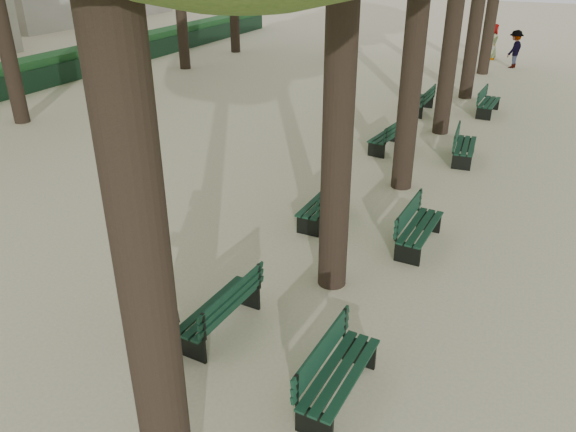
% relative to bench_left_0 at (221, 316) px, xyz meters
% --- Properties ---
extents(ground, '(120.00, 120.00, 0.00)m').
position_rel_bench_left_0_xyz_m(ground, '(-0.37, -0.91, -0.27)').
color(ground, beige).
rests_on(ground, ground).
extents(bench_left_0, '(0.68, 1.83, 0.92)m').
position_rel_bench_left_0_xyz_m(bench_left_0, '(0.00, 0.00, 0.00)').
color(bench_left_0, black).
rests_on(bench_left_0, ground).
extents(bench_left_1, '(0.61, 1.81, 0.92)m').
position_rel_bench_left_0_xyz_m(bench_left_1, '(0.00, 4.42, 0.00)').
color(bench_left_1, black).
rests_on(bench_left_1, ground).
extents(bench_left_2, '(0.81, 1.86, 0.92)m').
position_rel_bench_left_0_xyz_m(bench_left_2, '(-0.00, 9.71, 0.00)').
color(bench_left_2, black).
rests_on(bench_left_2, ground).
extents(bench_left_3, '(0.62, 1.82, 0.92)m').
position_rel_bench_left_0_xyz_m(bench_left_3, '(0.00, 14.16, 0.00)').
color(bench_left_3, black).
rests_on(bench_left_3, ground).
extents(bench_right_0, '(0.66, 1.83, 0.92)m').
position_rel_bench_left_0_xyz_m(bench_right_0, '(2.27, -0.61, 0.00)').
color(bench_right_0, black).
rests_on(bench_right_0, ground).
extents(bench_right_1, '(0.66, 1.83, 0.92)m').
position_rel_bench_left_0_xyz_m(bench_right_1, '(2.27, 4.15, 0.00)').
color(bench_right_1, black).
rests_on(bench_right_1, ground).
extents(bench_right_2, '(0.72, 1.84, 0.92)m').
position_rel_bench_left_0_xyz_m(bench_right_2, '(2.27, 9.73, 0.00)').
color(bench_right_2, black).
rests_on(bench_right_2, ground).
extents(bench_right_3, '(0.67, 1.83, 0.92)m').
position_rel_bench_left_0_xyz_m(bench_right_3, '(2.27, 14.98, 0.00)').
color(bench_right_3, black).
rests_on(bench_right_3, ground).
extents(man_with_map, '(0.63, 0.76, 1.88)m').
position_rel_bench_left_0_xyz_m(man_with_map, '(-0.54, -0.76, 0.67)').
color(man_with_map, black).
rests_on(man_with_map, ground).
extents(pedestrian_d, '(0.41, 0.90, 1.81)m').
position_rel_bench_left_0_xyz_m(pedestrian_d, '(0.99, 25.96, 0.63)').
color(pedestrian_d, '#262628').
rests_on(pedestrian_d, ground).
extents(pedestrian_a, '(0.35, 0.84, 1.72)m').
position_rel_bench_left_0_xyz_m(pedestrian_a, '(-6.17, 23.54, 0.59)').
color(pedestrian_a, '#262628').
rests_on(pedestrian_a, ground).
extents(pedestrian_e, '(1.45, 1.36, 1.77)m').
position_rel_bench_left_0_xyz_m(pedestrian_e, '(-6.03, 22.15, 0.61)').
color(pedestrian_e, '#262628').
rests_on(pedestrian_e, ground).
extents(pedestrian_b, '(0.71, 1.22, 1.80)m').
position_rel_bench_left_0_xyz_m(pedestrian_b, '(2.26, 24.12, 0.63)').
color(pedestrian_b, '#262628').
rests_on(pedestrian_b, ground).
extents(fence, '(0.08, 42.00, 0.90)m').
position_rel_bench_left_0_xyz_m(fence, '(-15.37, 10.09, 0.18)').
color(fence, black).
rests_on(fence, ground).
extents(hedge, '(1.20, 42.00, 1.20)m').
position_rel_bench_left_0_xyz_m(hedge, '(-16.07, 10.09, 0.33)').
color(hedge, '#163F1C').
rests_on(hedge, ground).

